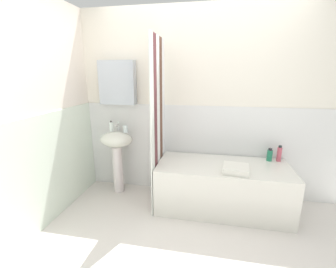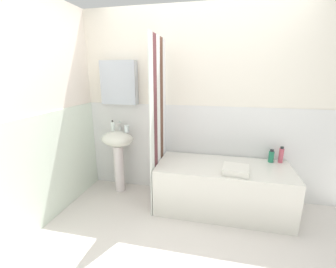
{
  "view_description": "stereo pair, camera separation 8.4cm",
  "coord_description": "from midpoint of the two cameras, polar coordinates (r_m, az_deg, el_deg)",
  "views": [
    {
      "loc": [
        0.16,
        -1.68,
        1.61
      ],
      "look_at": [
        -0.32,
        0.81,
        0.92
      ],
      "focal_mm": 24.36,
      "sensor_mm": 36.0,
      "label": 1
    },
    {
      "loc": [
        0.24,
        -1.66,
        1.61
      ],
      "look_at": [
        -0.32,
        0.81,
        0.92
      ],
      "focal_mm": 24.36,
      "sensor_mm": 36.0,
      "label": 2
    }
  ],
  "objects": [
    {
      "name": "bathtub",
      "position": [
        2.88,
        12.5,
        -12.74
      ],
      "size": [
        1.53,
        0.68,
        0.56
      ],
      "primitive_type": "cube",
      "color": "silver",
      "rests_on": "ground_plane"
    },
    {
      "name": "toothbrush_cup",
      "position": [
        3.03,
        -11.34,
        1.19
      ],
      "size": [
        0.06,
        0.06,
        0.09
      ],
      "primitive_type": "cylinder",
      "color": "silver",
      "rests_on": "sink"
    },
    {
      "name": "faucet",
      "position": [
        3.14,
        -13.15,
        1.88
      ],
      "size": [
        0.03,
        0.12,
        0.12
      ],
      "color": "silver",
      "rests_on": "sink"
    },
    {
      "name": "lotion_bottle",
      "position": [
        3.06,
        25.37,
        -4.51
      ],
      "size": [
        0.05,
        0.05,
        0.2
      ],
      "color": "#CA5264",
      "rests_on": "bathtub"
    },
    {
      "name": "soap_dispenser",
      "position": [
        3.14,
        -14.75,
        1.83
      ],
      "size": [
        0.05,
        0.05,
        0.14
      ],
      "color": "white",
      "rests_on": "sink"
    },
    {
      "name": "wall_back_tiled",
      "position": [
        2.99,
        5.79,
        6.0
      ],
      "size": [
        3.6,
        0.18,
        2.4
      ],
      "color": "white",
      "rests_on": "ground_plane"
    },
    {
      "name": "ground_plane",
      "position": [
        2.34,
        3.41,
        -28.96
      ],
      "size": [
        4.8,
        5.6,
        0.04
      ],
      "primitive_type": "cube",
      "color": "silver"
    },
    {
      "name": "wall_left_tiled",
      "position": [
        2.73,
        -29.79,
        2.73
      ],
      "size": [
        0.07,
        1.81,
        2.4
      ],
      "color": "white",
      "rests_on": "ground_plane"
    },
    {
      "name": "shampoo_bottle",
      "position": [
        3.04,
        23.37,
        -4.86
      ],
      "size": [
        0.06,
        0.06,
        0.16
      ],
      "color": "#26825D",
      "rests_on": "bathtub"
    },
    {
      "name": "shower_curtain",
      "position": [
        2.7,
        -3.36,
        2.08
      ],
      "size": [
        0.01,
        0.68,
        2.0
      ],
      "color": "white",
      "rests_on": "ground_plane"
    },
    {
      "name": "sink",
      "position": [
        3.14,
        -13.44,
        -3.58
      ],
      "size": [
        0.44,
        0.34,
        0.85
      ],
      "color": "silver",
      "rests_on": "ground_plane"
    },
    {
      "name": "towel_folded",
      "position": [
        2.59,
        15.72,
        -8.44
      ],
      "size": [
        0.29,
        0.28,
        0.07
      ],
      "primitive_type": "cube",
      "rotation": [
        0.0,
        0.0,
        -0.1
      ],
      "color": "silver",
      "rests_on": "bathtub"
    }
  ]
}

